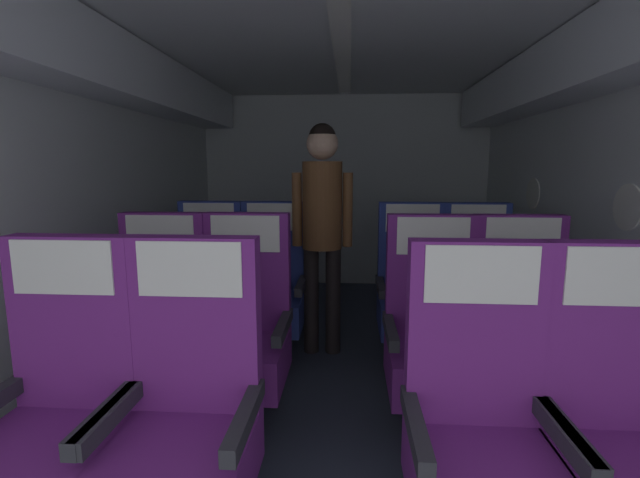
% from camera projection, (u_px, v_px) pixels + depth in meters
% --- Properties ---
extents(ground, '(3.48, 5.55, 0.02)m').
position_uv_depth(ground, '(338.00, 391.00, 2.74)').
color(ground, '#2D3342').
extents(fuselage_shell, '(3.36, 5.20, 2.22)m').
position_uv_depth(fuselage_shell, '(340.00, 130.00, 2.73)').
color(fuselage_shell, silver).
rests_on(fuselage_shell, ground).
extents(seat_a_left_window, '(0.50, 0.52, 1.11)m').
position_uv_depth(seat_a_left_window, '(59.00, 418.00, 1.59)').
color(seat_a_left_window, '#38383D').
rests_on(seat_a_left_window, ground).
extents(seat_a_left_aisle, '(0.50, 0.52, 1.11)m').
position_uv_depth(seat_a_left_aisle, '(187.00, 423.00, 1.56)').
color(seat_a_left_aisle, '#38383D').
rests_on(seat_a_left_aisle, ground).
extents(seat_a_right_aisle, '(0.50, 0.52, 1.11)m').
position_uv_depth(seat_a_right_aisle, '(624.00, 442.00, 1.46)').
color(seat_a_right_aisle, '#38383D').
rests_on(seat_a_right_aisle, ground).
extents(seat_a_right_window, '(0.50, 0.52, 1.11)m').
position_uv_depth(seat_a_right_window, '(481.00, 437.00, 1.48)').
color(seat_a_right_window, '#38383D').
rests_on(seat_a_right_window, ground).
extents(seat_b_left_window, '(0.50, 0.52, 1.11)m').
position_uv_depth(seat_b_left_window, '(158.00, 332.00, 2.43)').
color(seat_b_left_window, '#38383D').
rests_on(seat_b_left_window, ground).
extents(seat_b_left_aisle, '(0.50, 0.52, 1.11)m').
position_uv_depth(seat_b_left_aisle, '(244.00, 333.00, 2.41)').
color(seat_b_left_aisle, '#38383D').
rests_on(seat_b_left_aisle, ground).
extents(seat_b_right_aisle, '(0.50, 0.52, 1.11)m').
position_uv_depth(seat_b_right_aisle, '(522.00, 340.00, 2.31)').
color(seat_b_right_aisle, '#38383D').
rests_on(seat_b_right_aisle, ground).
extents(seat_b_right_window, '(0.50, 0.52, 1.11)m').
position_uv_depth(seat_b_right_window, '(432.00, 339.00, 2.33)').
color(seat_b_right_window, '#38383D').
rests_on(seat_b_right_window, ground).
extents(seat_c_left_window, '(0.50, 0.52, 1.11)m').
position_uv_depth(seat_c_left_window, '(208.00, 290.00, 3.27)').
color(seat_c_left_window, '#38383D').
rests_on(seat_c_left_window, ground).
extents(seat_c_left_aisle, '(0.50, 0.52, 1.11)m').
position_uv_depth(seat_c_left_aisle, '(272.00, 291.00, 3.24)').
color(seat_c_left_aisle, '#38383D').
rests_on(seat_c_left_aisle, ground).
extents(seat_c_right_aisle, '(0.50, 0.52, 1.11)m').
position_uv_depth(seat_c_right_aisle, '(478.00, 295.00, 3.13)').
color(seat_c_right_aisle, '#38383D').
rests_on(seat_c_right_aisle, ground).
extents(seat_c_right_window, '(0.50, 0.52, 1.11)m').
position_uv_depth(seat_c_right_window, '(412.00, 294.00, 3.17)').
color(seat_c_right_window, '#38383D').
rests_on(seat_c_right_window, ground).
extents(flight_attendant, '(0.43, 0.28, 1.66)m').
position_uv_depth(flight_attendant, '(322.00, 214.00, 3.15)').
color(flight_attendant, black).
rests_on(flight_attendant, ground).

